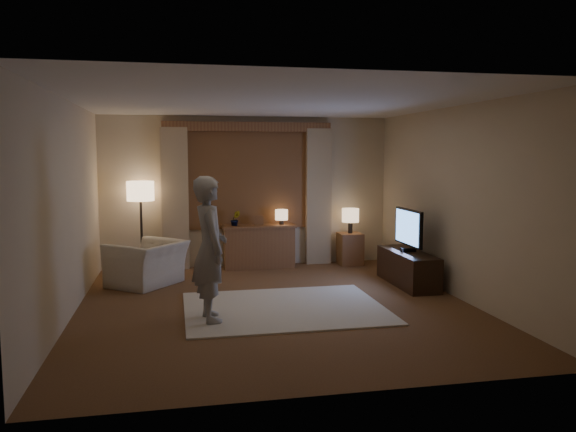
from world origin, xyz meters
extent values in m
cube|color=brown|center=(0.00, 0.00, -0.01)|extent=(5.00, 5.50, 0.02)
cube|color=silver|center=(0.00, 0.00, 2.61)|extent=(5.00, 5.50, 0.02)
cube|color=beige|center=(0.00, 2.76, 1.30)|extent=(5.00, 0.02, 2.60)
cube|color=beige|center=(0.00, -2.76, 1.30)|extent=(5.00, 0.02, 2.60)
cube|color=beige|center=(-2.51, 0.00, 1.30)|extent=(0.02, 5.50, 2.60)
cube|color=beige|center=(2.51, 0.00, 1.30)|extent=(0.02, 5.50, 2.60)
cube|color=black|center=(0.00, 2.73, 1.55)|extent=(2.00, 0.01, 1.70)
cube|color=brown|center=(0.00, 2.72, 1.55)|extent=(2.08, 0.04, 1.78)
cube|color=tan|center=(-1.25, 2.65, 1.20)|extent=(0.45, 0.12, 2.40)
cube|color=tan|center=(1.25, 2.65, 1.20)|extent=(0.45, 0.12, 2.40)
cube|color=brown|center=(0.00, 2.67, 2.42)|extent=(2.90, 0.14, 0.16)
cube|color=beige|center=(0.08, -0.15, 0.01)|extent=(2.50, 2.00, 0.02)
cube|color=brown|center=(0.15, 2.50, 0.35)|extent=(1.20, 0.40, 0.70)
cube|color=brown|center=(0.15, 2.50, 0.80)|extent=(0.16, 0.02, 0.20)
imported|color=#999999|center=(-0.25, 2.50, 0.85)|extent=(0.17, 0.13, 0.30)
cylinder|color=black|center=(0.55, 2.50, 0.76)|extent=(0.08, 0.08, 0.12)
cylinder|color=#FCCC97|center=(0.55, 2.50, 0.91)|extent=(0.22, 0.22, 0.18)
cylinder|color=black|center=(-1.80, 2.50, 0.02)|extent=(0.32, 0.32, 0.03)
cylinder|color=black|center=(-1.80, 2.50, 0.60)|extent=(0.04, 0.04, 1.20)
cylinder|color=#FCCC97|center=(-1.80, 2.50, 1.35)|extent=(0.44, 0.44, 0.32)
imported|color=beige|center=(-1.68, 1.52, 0.33)|extent=(1.31, 1.33, 0.65)
cube|color=brown|center=(1.78, 2.45, 0.28)|extent=(0.40, 0.40, 0.56)
cylinder|color=black|center=(1.78, 2.45, 0.66)|extent=(0.08, 0.08, 0.20)
cylinder|color=#FCCC97|center=(1.78, 2.45, 0.88)|extent=(0.30, 0.30, 0.24)
cube|color=black|center=(2.15, 0.78, 0.25)|extent=(0.45, 1.40, 0.50)
cube|color=black|center=(2.15, 0.78, 0.53)|extent=(0.22, 0.10, 0.06)
cube|color=black|center=(2.15, 0.78, 0.87)|extent=(0.05, 0.89, 0.54)
cube|color=#5491E5|center=(2.12, 0.78, 0.87)|extent=(0.00, 0.83, 0.49)
imported|color=gray|center=(-0.87, -0.51, 0.86)|extent=(0.49, 0.66, 1.68)
camera|label=1|loc=(-1.25, -6.97, 1.95)|focal=35.00mm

